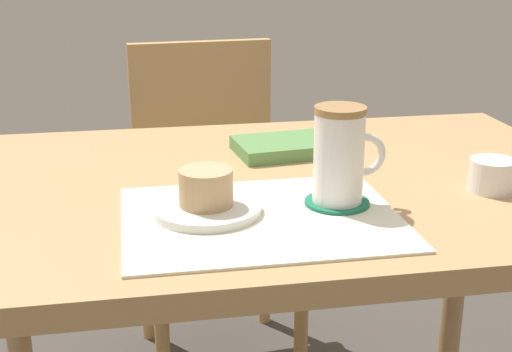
{
  "coord_description": "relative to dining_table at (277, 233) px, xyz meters",
  "views": [
    {
      "loc": [
        -0.23,
        -1.06,
        1.13
      ],
      "look_at": [
        -0.06,
        -0.12,
        0.81
      ],
      "focal_mm": 50.0,
      "sensor_mm": 36.0,
      "label": 1
    }
  ],
  "objects": [
    {
      "name": "sugar_bowl",
      "position": [
        0.31,
        -0.11,
        0.12
      ],
      "size": [
        0.07,
        0.07,
        0.05
      ],
      "primitive_type": "cylinder",
      "color": "white",
      "rests_on": "dining_table"
    },
    {
      "name": "pastry",
      "position": [
        -0.13,
        -0.14,
        0.14
      ],
      "size": [
        0.08,
        0.08,
        0.05
      ],
      "primitive_type": "cylinder",
      "color": "tan",
      "rests_on": "pastry_plate"
    },
    {
      "name": "coffee_coaster",
      "position": [
        0.06,
        -0.14,
        0.1
      ],
      "size": [
        0.09,
        0.09,
        0.0
      ],
      "primitive_type": "cylinder",
      "color": "#196B4C",
      "rests_on": "placemat"
    },
    {
      "name": "coffee_mug",
      "position": [
        0.06,
        -0.14,
        0.17
      ],
      "size": [
        0.11,
        0.07,
        0.14
      ],
      "color": "white",
      "rests_on": "coffee_coaster"
    },
    {
      "name": "pastry_plate",
      "position": [
        -0.13,
        -0.14,
        0.11
      ],
      "size": [
        0.15,
        0.15,
        0.01
      ],
      "primitive_type": "cylinder",
      "color": "silver",
      "rests_on": "placemat"
    },
    {
      "name": "small_book",
      "position": [
        0.05,
        0.14,
        0.11
      ],
      "size": [
        0.19,
        0.14,
        0.02
      ],
      "primitive_type": "cube",
      "rotation": [
        0.0,
        0.0,
        0.12
      ],
      "color": "#598C4C",
      "rests_on": "dining_table"
    },
    {
      "name": "wooden_chair",
      "position": [
        -0.03,
        0.72,
        -0.17
      ],
      "size": [
        0.45,
        0.45,
        0.86
      ],
      "rotation": [
        0.0,
        0.0,
        3.22
      ],
      "color": "tan",
      "rests_on": "ground_plane"
    },
    {
      "name": "placemat",
      "position": [
        -0.06,
        -0.16,
        0.1
      ],
      "size": [
        0.38,
        0.3,
        0.0
      ],
      "primitive_type": "cube",
      "color": "silver",
      "rests_on": "dining_table"
    },
    {
      "name": "dining_table",
      "position": [
        0.0,
        0.0,
        0.0
      ],
      "size": [
        1.08,
        0.72,
        0.76
      ],
      "color": "tan",
      "rests_on": "ground_plane"
    }
  ]
}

